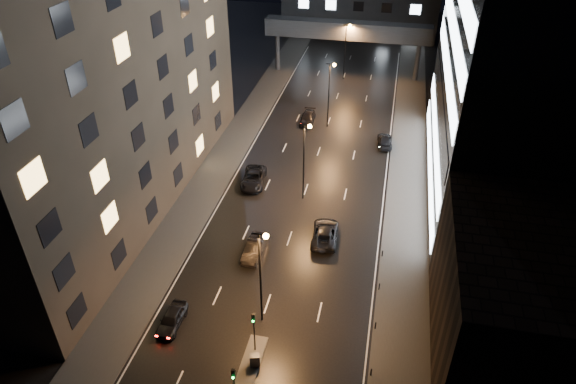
# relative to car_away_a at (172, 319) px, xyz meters

# --- Properties ---
(ground) EXTENTS (160.00, 160.00, 0.00)m
(ground) POSITION_rel_car_away_a_xyz_m (7.77, 34.28, -0.74)
(ground) COLOR black
(ground) RESTS_ON ground
(sidewalk_left) EXTENTS (5.00, 110.00, 0.15)m
(sidewalk_left) POSITION_rel_car_away_a_xyz_m (-4.73, 29.28, -0.67)
(sidewalk_left) COLOR #383533
(sidewalk_left) RESTS_ON ground
(sidewalk_right) EXTENTS (5.00, 110.00, 0.15)m
(sidewalk_right) POSITION_rel_car_away_a_xyz_m (20.27, 29.28, -0.67)
(sidewalk_right) COLOR #383533
(sidewalk_right) RESTS_ON ground
(building_left) EXTENTS (15.00, 48.00, 40.00)m
(building_left) POSITION_rel_car_away_a_xyz_m (-14.73, 18.28, 19.26)
(building_left) COLOR #2D2319
(building_left) RESTS_ON ground
(building_right_low) EXTENTS (10.00, 18.00, 12.00)m
(building_right_low) POSITION_rel_car_away_a_xyz_m (27.77, 3.28, 5.26)
(building_right_low) COLOR black
(building_right_low) RESTS_ON ground
(building_right_glass) EXTENTS (20.00, 36.00, 45.00)m
(building_right_glass) POSITION_rel_car_away_a_xyz_m (32.77, 30.28, 21.76)
(building_right_glass) COLOR black
(building_right_glass) RESTS_ON ground
(skybridge) EXTENTS (30.00, 3.00, 10.00)m
(skybridge) POSITION_rel_car_away_a_xyz_m (7.77, 64.28, 7.60)
(skybridge) COLOR #333335
(skybridge) RESTS_ON ground
(median_island) EXTENTS (1.60, 8.00, 0.15)m
(median_island) POSITION_rel_car_away_a_xyz_m (8.07, -3.72, -0.67)
(median_island) COLOR #383533
(median_island) RESTS_ON ground
(traffic_signal_near) EXTENTS (0.28, 0.34, 4.40)m
(traffic_signal_near) POSITION_rel_car_away_a_xyz_m (8.07, -1.23, 2.35)
(traffic_signal_near) COLOR black
(traffic_signal_near) RESTS_ON median_island
(traffic_signal_far) EXTENTS (0.28, 0.34, 4.40)m
(traffic_signal_far) POSITION_rel_car_away_a_xyz_m (8.07, -6.73, 2.35)
(traffic_signal_far) COLOR black
(traffic_signal_far) RESTS_ON median_island
(bollard_row) EXTENTS (0.12, 25.12, 0.90)m
(bollard_row) POSITION_rel_car_away_a_xyz_m (17.97, 0.78, -0.29)
(bollard_row) COLOR black
(bollard_row) RESTS_ON ground
(streetlight_near) EXTENTS (1.45, 0.50, 10.15)m
(streetlight_near) POSITION_rel_car_away_a_xyz_m (7.93, 2.28, 5.76)
(streetlight_near) COLOR black
(streetlight_near) RESTS_ON ground
(streetlight_mid_a) EXTENTS (1.45, 0.50, 10.15)m
(streetlight_mid_a) POSITION_rel_car_away_a_xyz_m (7.93, 22.28, 5.76)
(streetlight_mid_a) COLOR black
(streetlight_mid_a) RESTS_ON ground
(streetlight_mid_b) EXTENTS (1.45, 0.50, 10.15)m
(streetlight_mid_b) POSITION_rel_car_away_a_xyz_m (7.93, 42.28, 5.76)
(streetlight_mid_b) COLOR black
(streetlight_mid_b) RESTS_ON ground
(streetlight_far) EXTENTS (1.45, 0.50, 10.15)m
(streetlight_far) POSITION_rel_car_away_a_xyz_m (7.93, 62.28, 5.76)
(streetlight_far) COLOR black
(streetlight_far) RESTS_ON ground
(car_away_a) EXTENTS (1.78, 4.37, 1.49)m
(car_away_a) POSITION_rel_car_away_a_xyz_m (0.00, 0.00, 0.00)
(car_away_a) COLOR black
(car_away_a) RESTS_ON ground
(car_away_b) EXTENTS (1.82, 4.96, 1.62)m
(car_away_b) POSITION_rel_car_away_a_xyz_m (4.72, 10.90, 0.07)
(car_away_b) COLOR black
(car_away_b) RESTS_ON ground
(car_away_c) EXTENTS (3.36, 6.21, 1.66)m
(car_away_c) POSITION_rel_car_away_a_xyz_m (0.95, 24.20, 0.08)
(car_away_c) COLOR black
(car_away_c) RESTS_ON ground
(car_away_d) EXTENTS (2.27, 5.26, 1.51)m
(car_away_d) POSITION_rel_car_away_a_xyz_m (4.57, 42.91, 0.01)
(car_away_d) COLOR black
(car_away_d) RESTS_ON ground
(car_toward_a) EXTENTS (3.06, 6.01, 1.63)m
(car_toward_a) POSITION_rel_car_away_a_xyz_m (11.59, 15.02, 0.07)
(car_toward_a) COLOR black
(car_toward_a) RESTS_ON ground
(car_toward_b) EXTENTS (2.46, 5.13, 1.44)m
(car_toward_b) POSITION_rel_car_away_a_xyz_m (16.77, 38.16, -0.02)
(car_toward_b) COLOR black
(car_toward_b) RESTS_ON ground
(utility_cabinet) EXTENTS (0.93, 0.77, 1.22)m
(utility_cabinet) POSITION_rel_car_away_a_xyz_m (8.47, -2.75, 0.02)
(utility_cabinet) COLOR #48484A
(utility_cabinet) RESTS_ON median_island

